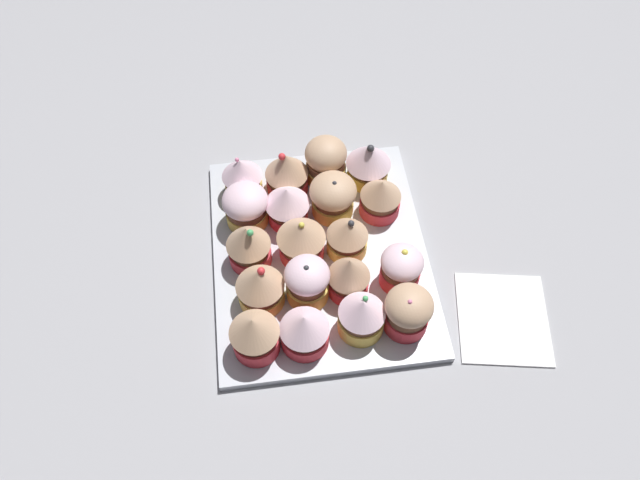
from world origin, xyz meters
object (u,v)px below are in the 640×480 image
Objects in this scene: cupcake_13 at (333,196)px; cupcake_11 at (246,206)px; cupcake_2 at (362,315)px; cupcake_12 at (287,204)px; cupcake_4 at (260,286)px; cupcake_17 at (326,161)px; cupcake_6 at (349,275)px; cupcake_7 at (401,268)px; cupcake_14 at (381,197)px; cupcake_3 at (408,311)px; cupcake_18 at (369,162)px; cupcake_8 at (249,247)px; cupcake_5 at (307,281)px; cupcake_9 at (301,238)px; cupcake_15 at (242,176)px; napkin at (503,318)px; cupcake_0 at (255,334)px; cupcake_1 at (304,329)px; baking_tray at (320,254)px; cupcake_10 at (347,237)px; cupcake_16 at (287,172)px.

cupcake_11 is at bearing -179.92° from cupcake_13.
cupcake_12 is (-7.45, 18.21, 0.15)cm from cupcake_2.
cupcake_17 is at bearing 60.26° from cupcake_4.
cupcake_17 reaches higher than cupcake_12.
cupcake_6 is 1.08× the size of cupcake_13.
cupcake_17 reaches higher than cupcake_7.
cupcake_6 is 14.02cm from cupcake_14.
cupcake_3 is 1.15× the size of cupcake_11.
cupcake_17 is at bearing 170.78° from cupcake_18.
cupcake_3 is at bearing -45.29° from cupcake_11.
cupcake_8 is 1.13× the size of cupcake_13.
cupcake_9 is (-0.05, 6.61, 0.06)cm from cupcake_5.
cupcake_5 is 1.03× the size of cupcake_15.
cupcake_11 is 38.03cm from napkin.
cupcake_15 is at bearing 128.17° from cupcake_3.
cupcake_11 is (0.03, 7.22, -0.55)cm from cupcake_8.
cupcake_12 is 0.99× the size of cupcake_13.
cupcake_15 is at bearing 111.41° from cupcake_5.
cupcake_0 is 6.12cm from cupcake_1.
cupcake_1 is at bearing -64.68° from cupcake_8.
cupcake_6 is (6.55, 6.62, 0.44)cm from cupcake_1.
cupcake_5 is at bearing 165.90° from napkin.
cupcake_6 reaches higher than baking_tray.
baking_tray is 5.43× the size of cupcake_14.
cupcake_3 is at bearing -65.26° from cupcake_10.
cupcake_6 is 1.13× the size of cupcake_10.
cupcake_18 reaches higher than cupcake_10.
cupcake_17 is at bearing 127.84° from napkin.
cupcake_12 is at bearing 90.44° from cupcake_1.
cupcake_18 reaches higher than cupcake_13.
cupcake_8 reaches higher than cupcake_1.
cupcake_3 is at bearing -70.81° from cupcake_13.
cupcake_15 reaches higher than cupcake_1.
cupcake_16 is (5.25, 18.14, 0.15)cm from cupcake_4.
cupcake_5 is (-6.17, 5.60, 0.17)cm from cupcake_2.
cupcake_8 is at bearing 164.38° from cupcake_7.
cupcake_14 is (19.02, -0.84, -0.02)cm from cupcake_11.
cupcake_6 is 13.27cm from cupcake_13.
cupcake_11 is 5.85cm from cupcake_12.
napkin is (25.27, -12.95, -4.61)cm from cupcake_9.
cupcake_9 is at bearing -154.08° from cupcake_14.
cupcake_8 is at bearing 89.45° from cupcake_0.
cupcake_16 reaches higher than cupcake_15.
cupcake_4 is 25.38cm from cupcake_18.
cupcake_3 is 1.09× the size of cupcake_12.
cupcake_0 is 18.72cm from cupcake_10.
napkin is (32.46, -24.78, -4.53)cm from cupcake_15.
cupcake_18 is (11.27, 18.59, 0.17)cm from cupcake_5.
cupcake_2 is 17.67cm from cupcake_8.
cupcake_5 is 0.97× the size of cupcake_18.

